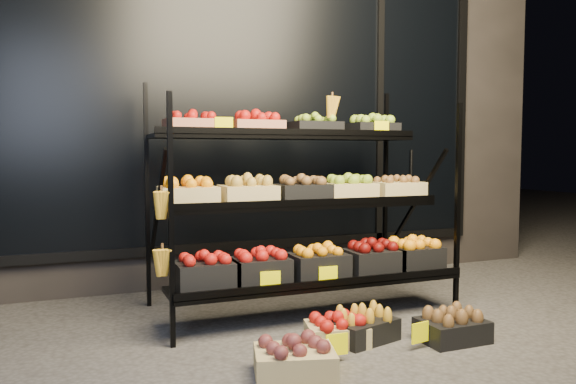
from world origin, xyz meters
name	(u,v)px	position (x,y,z in m)	size (l,w,h in m)	color
ground	(341,335)	(0.00, 0.00, 0.00)	(24.00, 24.00, 0.00)	#514F4C
building	(227,95)	(0.00, 2.59, 1.75)	(6.00, 2.08, 3.50)	#2D2826
display_rack	(302,203)	(-0.01, 0.60, 0.79)	(2.18, 1.02, 1.70)	black
tag_floor_a	(337,352)	(-0.24, -0.40, 0.06)	(0.13, 0.01, 0.12)	#FFF700
tag_floor_b	(420,339)	(0.31, -0.40, 0.06)	(0.13, 0.01, 0.12)	#FFF700
floor_crate_left	(295,358)	(-0.52, -0.49, 0.10)	(0.47, 0.40, 0.20)	tan
floor_crate_midleft	(362,325)	(0.07, -0.13, 0.09)	(0.45, 0.38, 0.20)	black
floor_crate_midright	(337,330)	(-0.10, -0.14, 0.09)	(0.41, 0.34, 0.19)	tan
floor_crate_right	(452,326)	(0.57, -0.35, 0.09)	(0.39, 0.29, 0.20)	black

